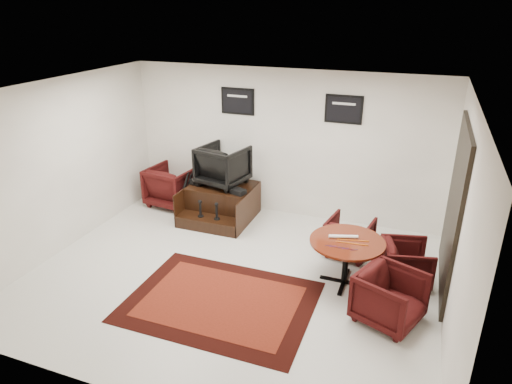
% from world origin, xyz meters
% --- Properties ---
extents(ground, '(6.00, 6.00, 0.00)m').
position_xyz_m(ground, '(0.00, 0.00, 0.00)').
color(ground, silver).
rests_on(ground, ground).
extents(room_shell, '(6.02, 5.02, 2.81)m').
position_xyz_m(room_shell, '(0.41, 0.12, 1.79)').
color(room_shell, white).
rests_on(room_shell, ground).
extents(area_rug, '(2.55, 1.91, 0.01)m').
position_xyz_m(area_rug, '(0.11, -0.65, 0.01)').
color(area_rug, black).
rests_on(area_rug, ground).
extents(shine_podium, '(1.24, 1.27, 0.64)m').
position_xyz_m(shine_podium, '(-1.01, 1.85, 0.29)').
color(shine_podium, black).
rests_on(shine_podium, ground).
extents(shine_chair, '(0.96, 0.92, 0.84)m').
position_xyz_m(shine_chair, '(-1.01, 1.99, 1.06)').
color(shine_chair, black).
rests_on(shine_chair, shine_podium).
extents(shoes_pair, '(0.29, 0.32, 0.10)m').
position_xyz_m(shoes_pair, '(-1.47, 1.84, 0.69)').
color(shoes_pair, black).
rests_on(shoes_pair, shine_podium).
extents(polish_kit, '(0.30, 0.25, 0.09)m').
position_xyz_m(polish_kit, '(-0.56, 1.64, 0.68)').
color(polish_kit, black).
rests_on(polish_kit, shine_podium).
extents(umbrella_black, '(0.35, 0.13, 0.93)m').
position_xyz_m(umbrella_black, '(-1.76, 1.73, 0.46)').
color(umbrella_black, black).
rests_on(umbrella_black, ground).
extents(umbrella_hooked, '(0.32, 0.12, 0.87)m').
position_xyz_m(umbrella_hooked, '(-1.74, 1.83, 0.43)').
color(umbrella_hooked, black).
rests_on(umbrella_hooked, ground).
extents(armchair_side, '(0.96, 0.91, 0.90)m').
position_xyz_m(armchair_side, '(-2.20, 2.06, 0.45)').
color(armchair_side, black).
rests_on(armchair_side, ground).
extents(meeting_table, '(1.08, 1.08, 0.71)m').
position_xyz_m(meeting_table, '(1.64, 0.43, 0.62)').
color(meeting_table, '#4C190A').
rests_on(meeting_table, ground).
extents(table_chair_back, '(0.78, 0.75, 0.71)m').
position_xyz_m(table_chair_back, '(1.55, 1.29, 0.35)').
color(table_chair_back, black).
rests_on(table_chair_back, ground).
extents(table_chair_window, '(0.78, 0.81, 0.70)m').
position_xyz_m(table_chair_window, '(2.47, 0.78, 0.35)').
color(table_chair_window, black).
rests_on(table_chair_window, ground).
extents(table_chair_corner, '(0.94, 0.97, 0.78)m').
position_xyz_m(table_chair_corner, '(2.33, -0.25, 0.39)').
color(table_chair_corner, black).
rests_on(table_chair_corner, ground).
extents(paper_roll, '(0.41, 0.18, 0.05)m').
position_xyz_m(paper_roll, '(1.57, 0.49, 0.73)').
color(paper_roll, white).
rests_on(paper_roll, meeting_table).
extents(table_clutter, '(0.57, 0.35, 0.01)m').
position_xyz_m(table_clutter, '(1.68, 0.35, 0.71)').
color(table_clutter, '#D55D0B').
rests_on(table_clutter, meeting_table).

